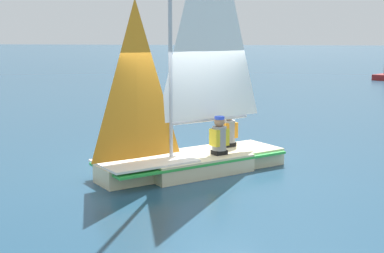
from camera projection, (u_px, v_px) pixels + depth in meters
ground_plane at (192, 172)px, 11.19m from camera, size 260.00×260.00×0.00m
sailboat_main at (192, 132)px, 11.05m from camera, size 3.70×3.90×5.76m
sailor_helm at (219, 142)px, 11.13m from camera, size 0.42×0.43×1.16m
sailor_crew at (228, 135)px, 11.94m from camera, size 0.42×0.43×1.16m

